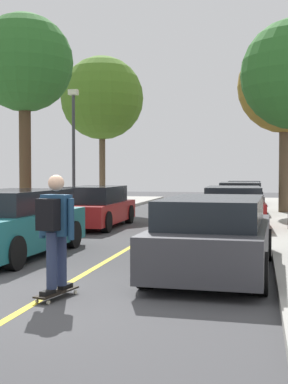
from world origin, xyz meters
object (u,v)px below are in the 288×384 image
object	(u,v)px
streetlamp	(74,142)
street_tree_left_nearest	(24,65)
parked_car_left_nearest	(10,223)
parked_car_right_nearest	(214,235)
parked_car_right_near	(233,208)
parked_car_left_near	(95,207)
street_tree_left_near	(102,98)
parked_car_right_far	(240,199)
parked_car_right_farthest	(244,194)
skateboarder	(55,226)
street_tree_right_near	(285,87)
skateboard	(57,292)

from	to	relation	value
streetlamp	street_tree_left_nearest	bearing A→B (deg)	-90.47
parked_car_left_nearest	parked_car_right_nearest	world-z (taller)	parked_car_left_nearest
parked_car_right_near	street_tree_left_nearest	size ratio (longest dim) A/B	0.64
parked_car_left_near	street_tree_left_near	world-z (taller)	street_tree_left_near
parked_car_right_far	street_tree_left_near	world-z (taller)	street_tree_left_near
parked_car_right_farthest	streetlamp	bearing A→B (deg)	-124.07
skateboarder	street_tree_left_nearest	bearing A→B (deg)	117.54
streetlamp	parked_car_left_nearest	bearing A→B (deg)	-78.80
parked_car_right_far	skateboarder	size ratio (longest dim) A/B	2.68
parked_car_right_farthest	skateboarder	size ratio (longest dim) A/B	2.78
street_tree_left_nearest	parked_car_left_near	bearing A→B (deg)	38.26
street_tree_left_nearest	street_tree_right_near	size ratio (longest dim) A/B	0.91
parked_car_right_nearest	street_tree_left_nearest	xyz separation A→B (m)	(-6.24, 5.62, 4.39)
street_tree_right_near	streetlamp	world-z (taller)	street_tree_right_near
parked_car_left_nearest	parked_car_right_near	size ratio (longest dim) A/B	1.06
street_tree_left_nearest	street_tree_left_near	world-z (taller)	street_tree_left_near
parked_car_right_nearest	parked_car_right_far	xyz separation A→B (m)	(0.00, 12.70, -0.00)
parked_car_right_near	streetlamp	distance (m)	7.14
parked_car_right_nearest	parked_car_right_near	size ratio (longest dim) A/B	1.13
parked_car_right_near	streetlamp	world-z (taller)	streetlamp
parked_car_right_farthest	skateboarder	xyz separation A→B (m)	(-2.04, -21.46, 0.39)
parked_car_right_near	skateboard	world-z (taller)	parked_car_right_near
parked_car_right_nearest	street_tree_right_near	xyz separation A→B (m)	(1.79, 13.13, 4.63)
parked_car_right_nearest	street_tree_right_near	distance (m)	14.04
parked_car_right_near	street_tree_left_near	xyz separation A→B (m)	(-6.24, 6.61, 4.47)
parked_car_left_near	street_tree_left_nearest	bearing A→B (deg)	-141.74
skateboarder	skateboard	bearing A→B (deg)	77.18
parked_car_left_near	street_tree_left_nearest	size ratio (longest dim) A/B	0.67
parked_car_left_near	parked_car_right_farthest	bearing A→B (deg)	69.63
parked_car_left_nearest	street_tree_right_near	bearing A→B (deg)	62.78
street_tree_left_near	street_tree_right_near	size ratio (longest dim) A/B	0.97
parked_car_right_nearest	street_tree_right_near	world-z (taller)	street_tree_right_near
parked_car_left_nearest	street_tree_left_near	distance (m)	13.62
parked_car_left_nearest	skateboarder	size ratio (longest dim) A/B	2.64
parked_car_right_far	streetlamp	bearing A→B (deg)	-155.38
street_tree_left_near	street_tree_left_nearest	bearing A→B (deg)	-90.00
parked_car_left_near	street_tree_left_near	bearing A→B (deg)	104.85
parked_car_left_near	street_tree_right_near	world-z (taller)	street_tree_right_near
parked_car_left_nearest	street_tree_right_near	world-z (taller)	street_tree_right_near
parked_car_right_near	skateboarder	distance (m)	9.80
parked_car_right_near	street_tree_left_nearest	bearing A→B (deg)	-166.27
parked_car_right_farthest	street_tree_right_near	xyz separation A→B (m)	(1.78, -5.89, 4.66)
street_tree_left_nearest	parked_car_right_near	bearing A→B (deg)	13.73
street_tree_left_near	street_tree_right_near	distance (m)	8.05
parked_car_left_nearest	skateboarder	bearing A→B (deg)	-54.93
parked_car_right_near	skateboarder	xyz separation A→B (m)	(-2.04, -9.58, 0.36)
street_tree_left_nearest	street_tree_right_near	world-z (taller)	street_tree_right_near
parked_car_right_far	parked_car_right_nearest	bearing A→B (deg)	-90.01
parked_car_right_near	street_tree_left_nearest	xyz separation A→B (m)	(-6.24, -1.52, 4.39)
parked_car_right_far	skateboarder	xyz separation A→B (m)	(-2.04, -15.13, 0.37)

